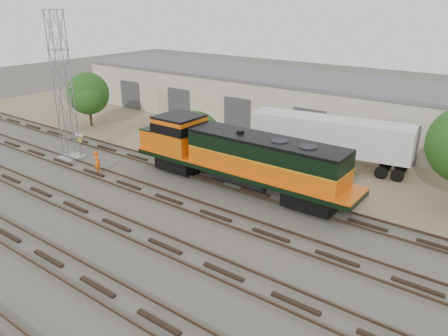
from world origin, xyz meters
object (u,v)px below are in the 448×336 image
Objects in this scene: signal_tower at (63,90)px; semi_trailer at (333,137)px; locomotive at (236,156)px; worker at (97,162)px.

semi_trailer is at bearing 32.37° from signal_tower.
worker is at bearing -156.87° from locomotive.
signal_tower is at bearing -167.21° from locomotive.
semi_trailer is at bearing 66.49° from locomotive.
locomotive is 1.36× the size of semi_trailer.
locomotive is at bearing -122.07° from semi_trailer.
signal_tower reaches higher than semi_trailer.
worker is at bearing -145.91° from semi_trailer.
worker is 18.61m from semi_trailer.
signal_tower is at bearing 10.91° from worker.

